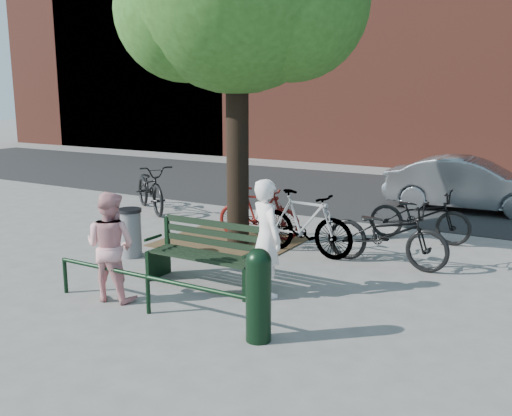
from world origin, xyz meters
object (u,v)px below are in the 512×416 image
Objects in this scene: person_right at (110,246)px; litter_bin at (130,232)px; bollard at (258,292)px; bicycle_c at (420,215)px; parked_car at (470,184)px; person_left at (266,238)px; park_bench at (207,253)px.

litter_bin is (-1.18, 1.65, -0.32)m from person_right.
bicycle_c is (0.40, 5.28, -0.08)m from bollard.
litter_bin is at bearing 130.33° from bicycle_c.
parked_car is (4.22, 6.87, 0.21)m from litter_bin.
person_left is at bearing 115.97° from bollard.
person_left is at bearing 167.94° from parked_car.
person_left is 1.95× the size of litter_bin.
person_left is 7.44m from parked_car.
person_right is at bearing -54.33° from litter_bin.
person_right is 1.78× the size of litter_bin.
parked_car is at bearing 72.90° from park_bench.
litter_bin is at bearing -64.21° from person_right.
person_right reaches higher than bollard.
bicycle_c is at bearing -73.44° from person_left.
person_left reaches higher than bicycle_c.
parked_car reaches higher than litter_bin.
parked_car is (2.28, 7.39, 0.15)m from park_bench.
bicycle_c is 3.39m from parked_car.
park_bench is at bearing 152.29° from bicycle_c.
person_right is (-1.71, -1.20, -0.07)m from person_left.
bicycle_c is at bearing -128.10° from person_right.
person_left is 2.09m from person_right.
person_right is at bearing 150.57° from bicycle_c.
bollard is at bearing 174.42° from bicycle_c.
person_left is 1.09× the size of person_right.
bicycle_c reaches higher than litter_bin.
bollard reaches higher than park_bench.
person_right is (-0.76, -1.13, 0.26)m from park_bench.
bicycle_c is 0.49× the size of parked_car.
person_left is (0.95, 0.07, 0.33)m from park_bench.
park_bench is at bearing 141.70° from bollard.
bollard is (1.60, -1.26, 0.10)m from park_bench.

